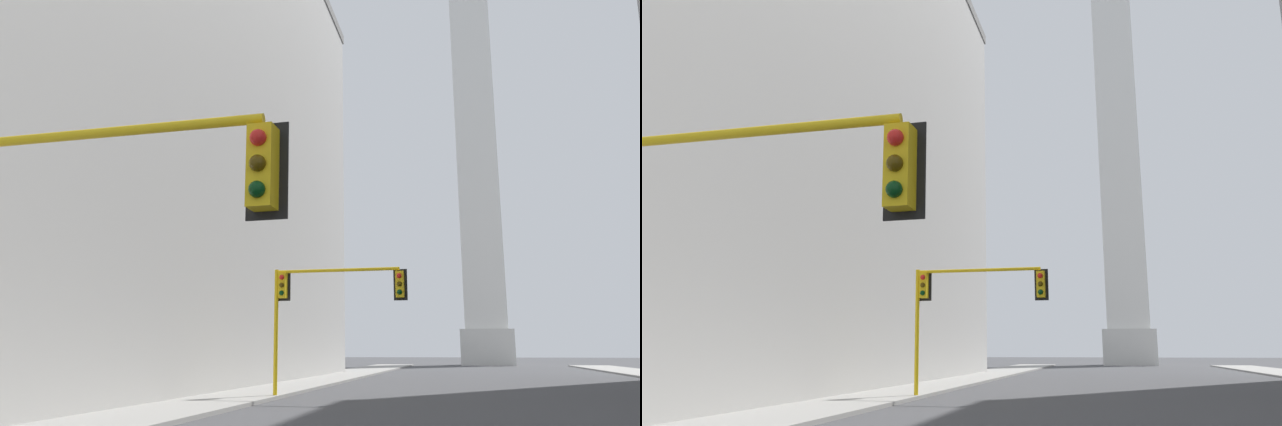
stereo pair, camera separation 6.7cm
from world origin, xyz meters
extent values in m
cube|color=gray|center=(-12.54, 33.23, 0.07)|extent=(5.00, 110.77, 0.15)
cube|color=#B2AFAA|center=(-22.66, 30.10, 16.47)|extent=(18.37, 54.47, 32.95)
cube|color=silver|center=(0.00, 92.31, 2.46)|extent=(7.22, 7.22, 4.91)
cube|color=white|center=(0.00, 92.31, 35.33)|extent=(5.77, 5.77, 60.83)
cylinder|color=yellow|center=(-7.30, 6.93, 4.98)|extent=(5.50, 0.14, 0.14)
cube|color=yellow|center=(-4.55, 6.93, 4.31)|extent=(0.35, 0.35, 1.10)
cube|color=black|center=(-4.55, 7.11, 4.31)|extent=(0.58, 0.04, 1.32)
sphere|color=red|center=(-4.56, 6.74, 4.65)|extent=(0.22, 0.22, 0.22)
sphere|color=#483506|center=(-4.56, 6.74, 4.31)|extent=(0.22, 0.22, 0.22)
sphere|color=#073410|center=(-4.56, 6.74, 3.97)|extent=(0.22, 0.22, 0.22)
cylinder|color=yellow|center=(-10.28, 25.84, 2.75)|extent=(0.18, 0.18, 5.49)
cylinder|color=#262626|center=(-10.28, 25.84, 0.05)|extent=(0.40, 0.40, 0.10)
cube|color=yellow|center=(-9.99, 25.84, 4.79)|extent=(0.35, 0.35, 1.10)
cube|color=black|center=(-9.99, 26.02, 4.79)|extent=(0.58, 0.04, 1.32)
sphere|color=red|center=(-9.99, 25.65, 5.13)|extent=(0.22, 0.22, 0.22)
sphere|color=#483506|center=(-9.99, 25.65, 4.79)|extent=(0.22, 0.22, 0.22)
sphere|color=#073410|center=(-9.99, 25.65, 4.45)|extent=(0.22, 0.22, 0.22)
cylinder|color=yellow|center=(-7.57, 25.84, 5.39)|extent=(5.42, 0.14, 0.14)
sphere|color=yellow|center=(-10.28, 25.84, 5.39)|extent=(0.18, 0.18, 0.18)
cube|color=yellow|center=(-4.86, 25.84, 4.72)|extent=(0.35, 0.35, 1.10)
cube|color=black|center=(-4.86, 26.02, 4.72)|extent=(0.58, 0.04, 1.32)
sphere|color=red|center=(-4.86, 25.65, 5.06)|extent=(0.22, 0.22, 0.22)
sphere|color=#483506|center=(-4.86, 25.65, 4.72)|extent=(0.22, 0.22, 0.22)
sphere|color=#073410|center=(-4.86, 25.65, 4.38)|extent=(0.22, 0.22, 0.22)
camera|label=1|loc=(-2.03, -0.42, 1.99)|focal=35.00mm
camera|label=2|loc=(-1.97, -0.41, 1.99)|focal=35.00mm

